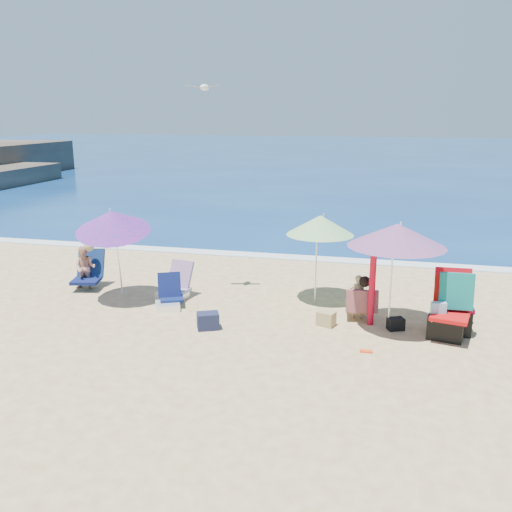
% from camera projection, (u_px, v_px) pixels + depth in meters
% --- Properties ---
extents(ground, '(120.00, 120.00, 0.00)m').
position_uv_depth(ground, '(259.00, 333.00, 9.41)').
color(ground, '#D8BC84').
rests_on(ground, ground).
extents(sea, '(120.00, 80.00, 0.12)m').
position_uv_depth(sea, '(366.00, 154.00, 51.79)').
color(sea, navy).
rests_on(sea, ground).
extents(foam, '(120.00, 0.50, 0.04)m').
position_uv_depth(foam, '(304.00, 258.00, 14.21)').
color(foam, white).
rests_on(foam, ground).
extents(umbrella_turquoise, '(1.82, 1.82, 1.91)m').
position_uv_depth(umbrella_turquoise, '(397.00, 235.00, 9.17)').
color(umbrella_turquoise, white).
rests_on(umbrella_turquoise, ground).
extents(umbrella_striped, '(1.59, 1.59, 1.78)m').
position_uv_depth(umbrella_striped, '(320.00, 225.00, 10.65)').
color(umbrella_striped, white).
rests_on(umbrella_striped, ground).
extents(umbrella_blue, '(1.85, 1.89, 2.00)m').
position_uv_depth(umbrella_blue, '(112.00, 221.00, 10.62)').
color(umbrella_blue, white).
rests_on(umbrella_blue, ground).
extents(furled_umbrella, '(0.17, 0.18, 1.52)m').
position_uv_depth(furled_umbrella, '(372.00, 280.00, 9.59)').
color(furled_umbrella, red).
rests_on(furled_umbrella, ground).
extents(chair_navy, '(0.63, 0.79, 0.64)m').
position_uv_depth(chair_navy, '(169.00, 299.00, 10.60)').
color(chair_navy, '#0D1B49').
rests_on(chair_navy, ground).
extents(chair_rainbow, '(0.69, 0.75, 0.73)m').
position_uv_depth(chair_rainbow, '(175.00, 289.00, 11.16)').
color(chair_rainbow, '#EC5368').
rests_on(chair_rainbow, ground).
extents(camp_chair_left, '(0.70, 0.82, 1.03)m').
position_uv_depth(camp_chair_left, '(447.00, 320.00, 9.15)').
color(camp_chair_left, red).
rests_on(camp_chair_left, ground).
extents(camp_chair_right, '(0.73, 0.86, 1.12)m').
position_uv_depth(camp_chair_right, '(452.00, 310.00, 9.35)').
color(camp_chair_right, '#C10D35').
rests_on(camp_chair_right, ground).
extents(person_center, '(0.61, 0.55, 0.84)m').
position_uv_depth(person_center, '(360.00, 298.00, 9.94)').
color(person_center, tan).
rests_on(person_center, ground).
extents(person_left, '(0.68, 0.84, 1.04)m').
position_uv_depth(person_left, '(86.00, 267.00, 11.71)').
color(person_left, tan).
rests_on(person_left, ground).
extents(bag_navy_a, '(0.45, 0.40, 0.29)m').
position_uv_depth(bag_navy_a, '(208.00, 321.00, 9.57)').
color(bag_navy_a, '#1A1F3B').
rests_on(bag_navy_a, ground).
extents(bag_tan, '(0.36, 0.31, 0.26)m').
position_uv_depth(bag_tan, '(326.00, 319.00, 9.71)').
color(bag_tan, tan).
rests_on(bag_tan, ground).
extents(bag_navy_b, '(0.42, 0.34, 0.27)m').
position_uv_depth(bag_navy_b, '(458.00, 313.00, 9.97)').
color(bag_navy_b, '#191E37').
rests_on(bag_navy_b, ground).
extents(bag_black_b, '(0.33, 0.29, 0.21)m').
position_uv_depth(bag_black_b, '(396.00, 324.00, 9.53)').
color(bag_black_b, black).
rests_on(bag_black_b, ground).
extents(orange_item, '(0.21, 0.10, 0.03)m').
position_uv_depth(orange_item, '(366.00, 351.00, 8.65)').
color(orange_item, '#FF481A').
rests_on(orange_item, ground).
extents(seagull, '(0.66, 0.34, 0.12)m').
position_uv_depth(seagull, '(204.00, 87.00, 10.43)').
color(seagull, white).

